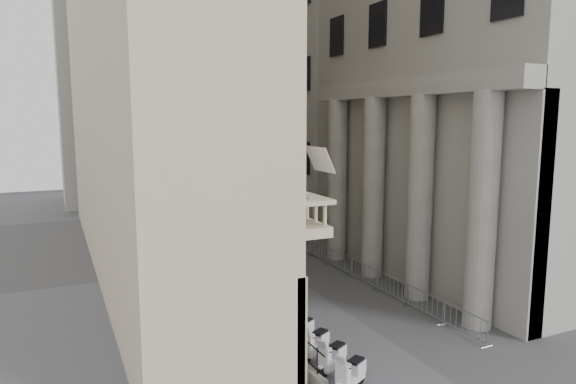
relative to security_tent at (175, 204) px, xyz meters
name	(u,v)px	position (x,y,z in m)	size (l,w,h in m)	color
far_building	(166,61)	(3.60, 19.18, 12.57)	(22.00, 10.00, 30.00)	beige
iron_fence	(206,275)	(-0.70, -10.82, -2.43)	(0.30, 28.00, 1.40)	black
blue_awning	(283,233)	(7.75, -2.82, -2.43)	(1.60, 3.00, 3.00)	navy
flag	(318,377)	(-0.40, -23.82, -2.43)	(1.00, 1.40, 8.20)	#9E0C11
scooter_1	(332,374)	(0.14, -23.85, -2.43)	(0.56, 1.40, 1.50)	silver
scooter_2	(315,359)	(0.14, -22.61, -2.43)	(0.56, 1.40, 1.50)	silver
scooter_3	(301,346)	(0.14, -21.37, -2.43)	(0.56, 1.40, 1.50)	silver
scooter_4	(287,334)	(0.14, -20.12, -2.43)	(0.56, 1.40, 1.50)	silver
scooter_5	(276,323)	(0.14, -18.88, -2.43)	(0.56, 1.40, 1.50)	silver
scooter_6	(265,313)	(0.14, -17.64, -2.43)	(0.56, 1.40, 1.50)	silver
scooter_7	(255,304)	(0.14, -16.39, -2.43)	(0.56, 1.40, 1.50)	silver
scooter_8	(246,296)	(0.14, -15.15, -2.43)	(0.56, 1.40, 1.50)	silver
scooter_9	(238,289)	(0.14, -13.90, -2.43)	(0.56, 1.40, 1.50)	silver
scooter_10	(230,282)	(0.14, -12.66, -2.43)	(0.56, 1.40, 1.50)	silver
scooter_11	(223,276)	(0.14, -11.42, -2.43)	(0.56, 1.40, 1.50)	silver
scooter_12	(217,270)	(0.14, -10.17, -2.43)	(0.56, 1.40, 1.50)	silver
scooter_13	(211,265)	(0.14, -8.93, -2.43)	(0.56, 1.40, 1.50)	silver
barrier_0	(464,336)	(6.68, -23.35, -2.43)	(0.60, 2.40, 1.10)	#989A9F
barrier_1	(424,315)	(6.68, -20.85, -2.43)	(0.60, 2.40, 1.10)	#989A9F
barrier_2	(391,298)	(6.68, -18.35, -2.43)	(0.60, 2.40, 1.10)	#989A9F
barrier_3	(364,283)	(6.68, -15.85, -2.43)	(0.60, 2.40, 1.10)	#989A9F
barrier_4	(340,271)	(6.68, -13.35, -2.43)	(0.60, 2.40, 1.10)	#989A9F
barrier_5	(320,260)	(6.68, -10.85, -2.43)	(0.60, 2.40, 1.10)	#989A9F
barrier_6	(303,251)	(6.68, -8.35, -2.43)	(0.60, 2.40, 1.10)	#989A9F
barrier_7	(287,243)	(6.68, -5.85, -2.43)	(0.60, 2.40, 1.10)	#989A9F
security_tent	(175,204)	(0.00, 0.00, 0.00)	(3.59, 3.59, 2.91)	silver
street_lamp	(196,194)	(-0.36, -7.60, 1.81)	(2.29, 0.83, 7.20)	#909498
info_kiosk	(205,258)	(-0.59, -10.24, -1.62)	(0.44, 0.80, 1.62)	black
pedestrian_a	(203,216)	(2.58, 1.77, -1.47)	(0.70, 0.46, 1.93)	#0E0D35
pedestrian_b	(247,216)	(6.19, 1.04, -1.67)	(0.75, 0.58, 1.53)	black
pedestrian_c	(204,220)	(2.21, 0.19, -1.49)	(0.93, 0.60, 1.90)	black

